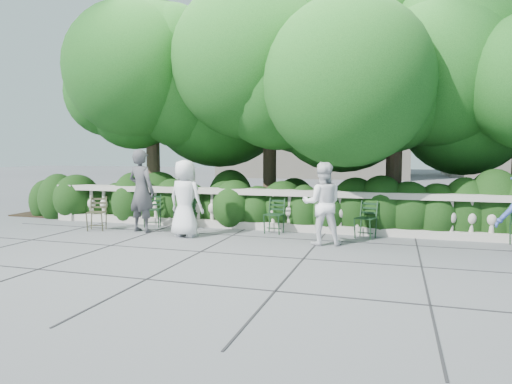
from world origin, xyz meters
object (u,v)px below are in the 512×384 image
(chair_c, at_px, (152,228))
(chair_b, at_px, (182,230))
(chair_weathered, at_px, (95,231))
(person_casual_man, at_px, (322,204))
(person_woman_grey, at_px, (141,191))
(chair_a, at_px, (182,229))
(chair_e, at_px, (272,234))
(person_businessman, at_px, (185,198))
(chair_d, at_px, (363,239))

(chair_c, bearing_deg, chair_b, -23.32)
(chair_b, height_order, chair_c, same)
(chair_weathered, bearing_deg, person_casual_man, -18.42)
(chair_weathered, height_order, person_woman_grey, person_woman_grey)
(chair_weathered, distance_m, person_casual_man, 5.55)
(chair_a, height_order, person_casual_man, person_casual_man)
(chair_a, xyz_separation_m, chair_e, (2.38, -0.12, 0.00))
(chair_a, xyz_separation_m, person_businessman, (0.58, -0.96, 0.87))
(chair_c, xyz_separation_m, person_woman_grey, (0.08, -0.57, 0.99))
(chair_e, height_order, chair_weathered, same)
(chair_e, bearing_deg, chair_a, -176.70)
(chair_c, bearing_deg, person_woman_grey, -102.62)
(chair_e, bearing_deg, chair_b, -172.62)
(person_businessman, relative_size, person_casual_man, 1.02)
(person_woman_grey, bearing_deg, chair_weathered, 27.10)
(chair_weathered, relative_size, person_casual_man, 0.49)
(chair_b, relative_size, chair_e, 1.00)
(chair_d, distance_m, person_businessman, 4.05)
(chair_d, relative_size, person_woman_grey, 0.43)
(chair_b, bearing_deg, chair_d, -6.98)
(chair_c, relative_size, person_businessman, 0.48)
(chair_a, distance_m, chair_b, 0.19)
(chair_a, relative_size, chair_d, 1.00)
(chair_e, bearing_deg, chair_weathered, -162.04)
(chair_d, height_order, person_businessman, person_businessman)
(chair_a, bearing_deg, chair_c, -158.99)
(chair_e, height_order, person_businessman, person_businessman)
(chair_a, height_order, chair_weathered, same)
(chair_b, xyz_separation_m, chair_e, (2.29, 0.04, 0.00))
(chair_e, height_order, person_woman_grey, person_woman_grey)
(person_businessman, bearing_deg, person_casual_man, -167.53)
(person_woman_grey, xyz_separation_m, person_casual_man, (4.37, -0.23, -0.13))
(chair_a, bearing_deg, chair_weathered, -139.09)
(chair_a, relative_size, person_woman_grey, 0.43)
(person_woman_grey, bearing_deg, person_casual_man, -170.95)
(chair_b, relative_size, chair_d, 1.00)
(person_woman_grey, bearing_deg, chair_a, -123.19)
(chair_e, xyz_separation_m, person_woman_grey, (-3.08, -0.57, 0.99))
(chair_c, bearing_deg, chair_d, -19.95)
(chair_d, bearing_deg, chair_weathered, -153.29)
(person_businessman, relative_size, person_woman_grey, 0.88)
(chair_e, distance_m, chair_weathered, 4.28)
(chair_e, xyz_separation_m, person_businessman, (-1.80, -0.84, 0.87))
(chair_c, bearing_deg, chair_e, -20.22)
(chair_weathered, bearing_deg, chair_c, 20.92)
(chair_a, distance_m, person_woman_grey, 1.39)
(chair_e, distance_m, person_woman_grey, 3.28)
(person_woman_grey, height_order, person_casual_man, person_woman_grey)
(person_businessman, height_order, person_casual_man, person_businessman)
(person_businessman, bearing_deg, chair_weathered, 12.44)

